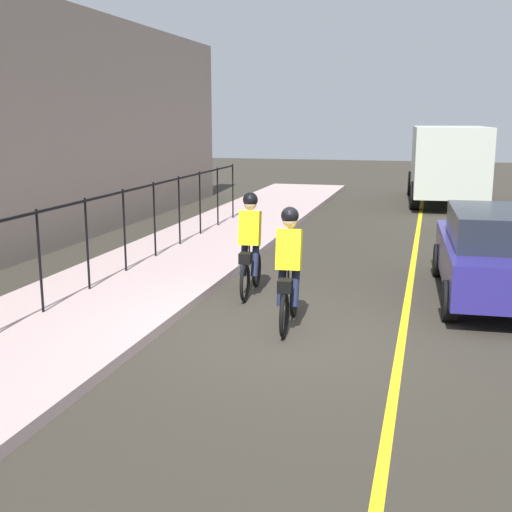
{
  "coord_description": "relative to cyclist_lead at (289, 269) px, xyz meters",
  "views": [
    {
      "loc": [
        -8.97,
        -1.89,
        3.09
      ],
      "look_at": [
        0.56,
        0.66,
        1.0
      ],
      "focal_mm": 46.01,
      "sensor_mm": 36.0,
      "label": 1
    }
  ],
  "objects": [
    {
      "name": "ground_plane",
      "position": [
        -0.23,
        -0.07,
        -0.91
      ],
      "size": [
        80.0,
        80.0,
        0.0
      ],
      "primitive_type": "plane",
      "color": "#322E26"
    },
    {
      "name": "cyclist_follow",
      "position": [
        1.66,
        1.06,
        0.0
      ],
      "size": [
        1.71,
        0.38,
        1.83
      ],
      "rotation": [
        0.0,
        0.0,
        0.07
      ],
      "color": "black",
      "rests_on": "ground"
    },
    {
      "name": "sidewalk",
      "position": [
        -0.23,
        3.33,
        -0.84
      ],
      "size": [
        40.0,
        3.2,
        0.15
      ],
      "primitive_type": "cube",
      "color": "#B69C9B",
      "rests_on": "ground"
    },
    {
      "name": "lane_line_centre",
      "position": [
        -0.23,
        -1.67,
        -0.91
      ],
      "size": [
        36.0,
        0.12,
        0.01
      ],
      "primitive_type": "cube",
      "color": "yellow",
      "rests_on": "ground"
    },
    {
      "name": "box_truck_background",
      "position": [
        15.64,
        -2.45,
        0.64
      ],
      "size": [
        6.83,
        2.83,
        2.78
      ],
      "rotation": [
        0.0,
        0.0,
        0.06
      ],
      "color": "#B8C0B2",
      "rests_on": "ground"
    },
    {
      "name": "iron_fence",
      "position": [
        0.77,
        3.73,
        0.38
      ],
      "size": [
        17.26,
        0.04,
        1.6
      ],
      "color": "black",
      "rests_on": "sidewalk"
    },
    {
      "name": "cyclist_lead",
      "position": [
        0.0,
        0.0,
        0.0
      ],
      "size": [
        1.71,
        0.38,
        1.83
      ],
      "rotation": [
        0.0,
        0.0,
        0.07
      ],
      "color": "black",
      "rests_on": "ground"
    },
    {
      "name": "patrol_sedan",
      "position": [
        2.48,
        -3.11,
        -0.09
      ],
      "size": [
        4.48,
        2.09,
        1.58
      ],
      "rotation": [
        0.0,
        0.0,
        0.05
      ],
      "color": "navy",
      "rests_on": "ground"
    }
  ]
}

